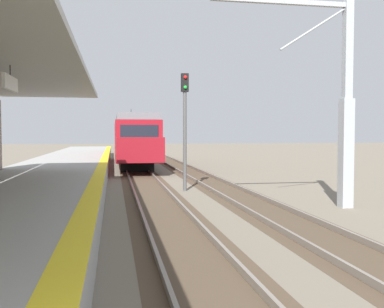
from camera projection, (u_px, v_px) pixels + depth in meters
name	position (u px, v px, depth m)	size (l,w,h in m)	color
station_platform	(39.00, 189.00, 16.76)	(5.00, 80.00, 0.91)	#999993
track_pair_nearest_platform	(146.00, 185.00, 21.49)	(2.34, 120.00, 0.16)	#4C3D2D
track_pair_middle	(214.00, 183.00, 22.09)	(2.34, 120.00, 0.16)	#4C3D2D
approaching_train	(133.00, 138.00, 35.29)	(2.93, 19.60, 4.76)	maroon
rail_signal_post	(185.00, 119.00, 19.37)	(0.32, 0.34, 5.20)	#4C4C4C
catenary_pylon_far_side	(339.00, 103.00, 14.94)	(5.00, 0.40, 7.50)	#9EA3A8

